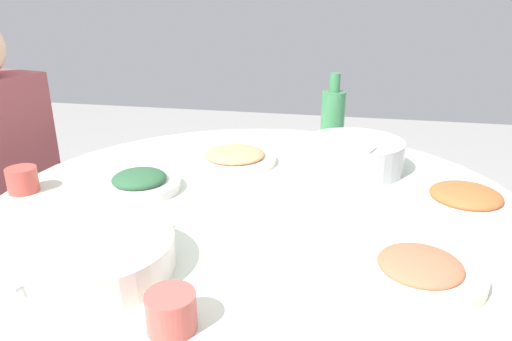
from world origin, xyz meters
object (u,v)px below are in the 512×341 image
(dish_shrimp, at_px, (235,157))
(dish_tofu_braise, at_px, (420,270))
(tea_cup_far, at_px, (22,180))
(soup_bowl, at_px, (95,256))
(rice_bowl, at_px, (354,154))
(stool_for_diner_left, at_px, (24,302))
(tea_cup_near, at_px, (171,311))
(green_bottle, at_px, (333,115))
(round_dining_table, at_px, (258,239))
(dish_greens, at_px, (139,183))
(dish_stirfry, at_px, (465,200))

(dish_shrimp, bearing_deg, dish_tofu_braise, 41.65)
(tea_cup_far, bearing_deg, dish_shrimp, 124.14)
(soup_bowl, bearing_deg, rice_bowl, 144.10)
(dish_shrimp, height_order, stool_for_diner_left, dish_shrimp)
(tea_cup_near, relative_size, tea_cup_far, 1.01)
(rice_bowl, xyz_separation_m, green_bottle, (-0.26, -0.08, 0.05))
(stool_for_diner_left, bearing_deg, round_dining_table, 79.26)
(dish_tofu_braise, bearing_deg, dish_shrimp, -138.35)
(soup_bowl, xyz_separation_m, green_bottle, (-0.88, 0.38, 0.07))
(dish_greens, distance_m, dish_stirfry, 0.79)
(dish_greens, relative_size, dish_tofu_braise, 0.92)
(dish_tofu_braise, distance_m, dish_stirfry, 0.36)
(rice_bowl, xyz_separation_m, dish_tofu_braise, (0.53, 0.12, -0.03))
(dish_shrimp, xyz_separation_m, dish_tofu_braise, (0.52, 0.47, -0.00))
(dish_shrimp, height_order, dish_tofu_braise, same)
(round_dining_table, xyz_separation_m, dish_stirfry, (-0.06, 0.48, 0.13))
(round_dining_table, height_order, tea_cup_far, tea_cup_far)
(rice_bowl, height_order, tea_cup_near, rice_bowl)
(rice_bowl, relative_size, dish_tofu_braise, 1.21)
(dish_stirfry, relative_size, stool_for_diner_left, 0.57)
(rice_bowl, xyz_separation_m, tea_cup_far, (0.33, -0.82, -0.01))
(rice_bowl, bearing_deg, green_bottle, -163.55)
(soup_bowl, distance_m, green_bottle, 0.96)
(dish_stirfry, height_order, stool_for_diner_left, dish_stirfry)
(green_bottle, bearing_deg, dish_greens, -41.43)
(tea_cup_far, bearing_deg, soup_bowl, 51.46)
(dish_greens, height_order, dish_shrimp, dish_greens)
(green_bottle, bearing_deg, soup_bowl, -23.08)
(dish_stirfry, height_order, tea_cup_near, tea_cup_near)
(tea_cup_far, height_order, stool_for_diner_left, tea_cup_far)
(round_dining_table, relative_size, tea_cup_near, 16.96)
(dish_tofu_braise, height_order, tea_cup_near, tea_cup_near)
(dish_shrimp, bearing_deg, stool_for_diner_left, -83.77)
(green_bottle, height_order, tea_cup_near, green_bottle)
(soup_bowl, height_order, dish_shrimp, soup_bowl)
(dish_tofu_braise, height_order, tea_cup_far, tea_cup_far)
(dish_greens, bearing_deg, soup_bowl, 13.00)
(tea_cup_far, bearing_deg, tea_cup_near, 53.51)
(soup_bowl, relative_size, dish_stirfry, 1.25)
(rice_bowl, distance_m, tea_cup_near, 0.79)
(green_bottle, height_order, tea_cup_far, green_bottle)
(soup_bowl, distance_m, dish_stirfry, 0.82)
(dish_greens, height_order, tea_cup_near, tea_cup_near)
(dish_stirfry, xyz_separation_m, tea_cup_far, (0.12, -1.08, 0.01))
(dish_shrimp, bearing_deg, green_bottle, 134.59)
(soup_bowl, bearing_deg, tea_cup_near, 57.75)
(dish_shrimp, bearing_deg, tea_cup_far, -55.86)
(round_dining_table, bearing_deg, rice_bowl, 139.07)
(green_bottle, xyz_separation_m, tea_cup_near, (1.00, -0.18, -0.06))
(round_dining_table, relative_size, dish_shrimp, 5.29)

